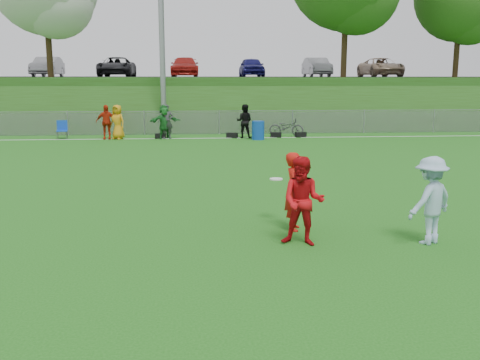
{
  "coord_description": "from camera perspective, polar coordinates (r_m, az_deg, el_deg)",
  "views": [
    {
      "loc": [
        -1.29,
        -8.9,
        2.95
      ],
      "look_at": [
        -0.51,
        0.5,
        1.16
      ],
      "focal_mm": 40.0,
      "sensor_mm": 36.0,
      "label": 1
    }
  ],
  "objects": [
    {
      "name": "player_red_left",
      "position": [
        10.54,
        5.82,
        -1.22
      ],
      "size": [
        0.49,
        0.63,
        1.55
      ],
      "primitive_type": "imported",
      "rotation": [
        0.0,
        0.0,
        1.35
      ],
      "color": "#B5140C",
      "rests_on": "ground"
    },
    {
      "name": "sideline_far",
      "position": [
        27.09,
        -2.03,
        4.49
      ],
      "size": [
        60.0,
        0.1,
        0.01
      ],
      "primitive_type": "cube",
      "color": "white",
      "rests_on": "ground"
    },
    {
      "name": "gear_bags",
      "position": [
        27.25,
        0.29,
        4.8
      ],
      "size": [
        7.73,
        0.48,
        0.26
      ],
      "color": "black",
      "rests_on": "ground"
    },
    {
      "name": "fence",
      "position": [
        29.02,
        -2.23,
        6.18
      ],
      "size": [
        58.0,
        0.06,
        1.3
      ],
      "color": "gray",
      "rests_on": "ground"
    },
    {
      "name": "berm",
      "position": [
        39.95,
        -2.97,
        8.64
      ],
      "size": [
        120.0,
        18.0,
        3.0
      ],
      "primitive_type": "cube",
      "color": "#264714",
      "rests_on": "ground"
    },
    {
      "name": "recycling_bin",
      "position": [
        26.4,
        1.94,
        5.32
      ],
      "size": [
        0.77,
        0.77,
        0.92
      ],
      "primitive_type": "cylinder",
      "rotation": [
        0.0,
        0.0,
        -0.3
      ],
      "color": "#0E3EA0",
      "rests_on": "ground"
    },
    {
      "name": "light_pole",
      "position": [
        29.99,
        -8.42,
        17.83
      ],
      "size": [
        1.2,
        0.4,
        12.15
      ],
      "color": "gray",
      "rests_on": "ground"
    },
    {
      "name": "car_row",
      "position": [
        40.91,
        -4.72,
        11.92
      ],
      "size": [
        32.04,
        5.18,
        1.44
      ],
      "color": "silver",
      "rests_on": "parking_lot"
    },
    {
      "name": "spectator_row",
      "position": [
        27.03,
        -8.11,
        6.17
      ],
      "size": [
        7.86,
        1.03,
        1.69
      ],
      "color": "#B9240C",
      "rests_on": "ground"
    },
    {
      "name": "tree_green_far",
      "position": [
        39.27,
        22.72,
        17.28
      ],
      "size": [
        5.88,
        5.88,
        8.19
      ],
      "color": "black",
      "rests_on": "berm"
    },
    {
      "name": "parking_lot",
      "position": [
        41.92,
        -3.08,
        10.86
      ],
      "size": [
        120.0,
        12.0,
        0.1
      ],
      "primitive_type": "cube",
      "color": "black",
      "rests_on": "berm"
    },
    {
      "name": "player_blue",
      "position": [
        10.2,
        19.64,
        -2.06
      ],
      "size": [
        1.19,
        1.03,
        1.6
      ],
      "primitive_type": "imported",
      "rotation": [
        0.0,
        0.0,
        3.66
      ],
      "color": "#9CBDD9",
      "rests_on": "ground"
    },
    {
      "name": "player_red_center",
      "position": [
        9.58,
        6.75,
        -2.27
      ],
      "size": [
        0.95,
        0.85,
        1.61
      ],
      "primitive_type": "imported",
      "rotation": [
        0.0,
        0.0,
        -0.36
      ],
      "color": "red",
      "rests_on": "ground"
    },
    {
      "name": "frisbee",
      "position": [
        11.17,
        3.89,
        0.1
      ],
      "size": [
        0.27,
        0.27,
        0.03
      ],
      "color": "silver",
      "rests_on": "ground"
    },
    {
      "name": "camp_chair",
      "position": [
        28.14,
        -18.44,
        4.73
      ],
      "size": [
        0.57,
        0.58,
        0.91
      ],
      "rotation": [
        0.0,
        0.0,
        0.13
      ],
      "color": "#103FB2",
      "rests_on": "ground"
    },
    {
      "name": "ground",
      "position": [
        9.46,
        3.33,
        -7.42
      ],
      "size": [
        120.0,
        120.0,
        0.0
      ],
      "primitive_type": "plane",
      "color": "#195712",
      "rests_on": "ground"
    },
    {
      "name": "bicycle",
      "position": [
        28.08,
        4.97,
        5.64
      ],
      "size": [
        1.9,
        1.13,
        0.94
      ],
      "primitive_type": "imported",
      "rotation": [
        0.0,
        0.0,
        1.27
      ],
      "color": "#2E2E31",
      "rests_on": "ground"
    }
  ]
}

